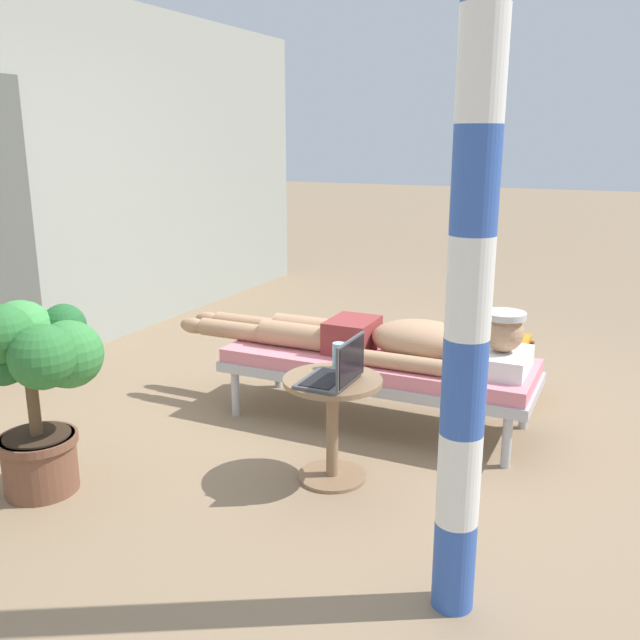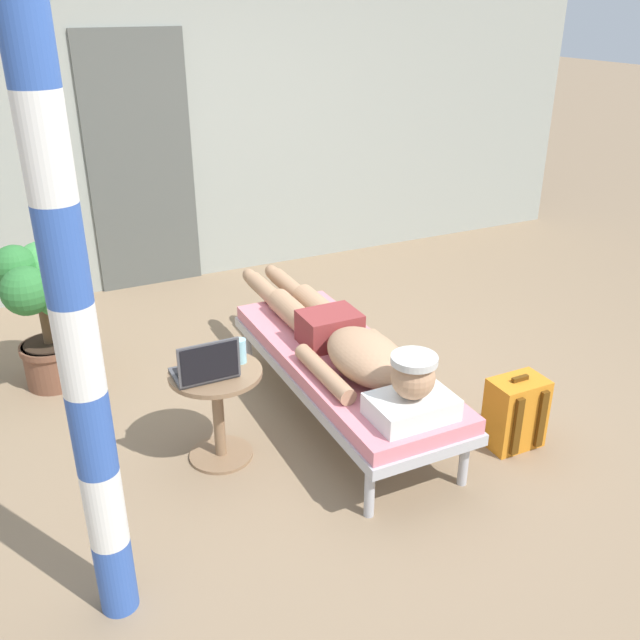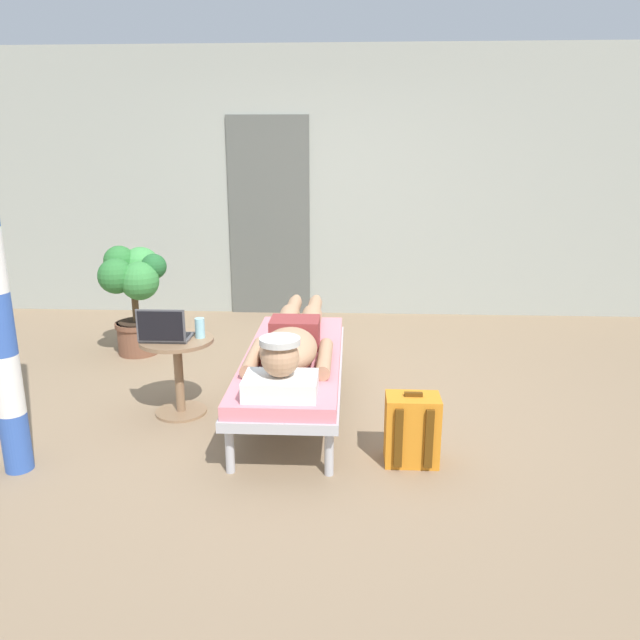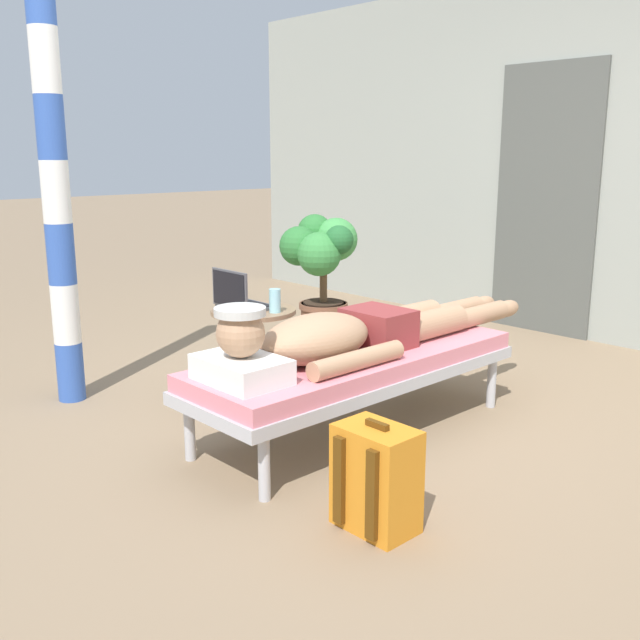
{
  "view_description": "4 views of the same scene",
  "coord_description": "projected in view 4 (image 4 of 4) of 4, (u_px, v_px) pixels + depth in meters",
  "views": [
    {
      "loc": [
        -3.61,
        -1.44,
        1.64
      ],
      "look_at": [
        -0.2,
        0.16,
        0.64
      ],
      "focal_mm": 38.83,
      "sensor_mm": 36.0,
      "label": 1
    },
    {
      "loc": [
        -1.63,
        -3.18,
        2.26
      ],
      "look_at": [
        -0.05,
        0.06,
        0.57
      ],
      "focal_mm": 39.13,
      "sensor_mm": 36.0,
      "label": 2
    },
    {
      "loc": [
        0.37,
        -3.91,
        1.72
      ],
      "look_at": [
        0.18,
        -0.12,
        0.65
      ],
      "focal_mm": 34.31,
      "sensor_mm": 36.0,
      "label": 3
    },
    {
      "loc": [
        2.39,
        -2.61,
        1.38
      ],
      "look_at": [
        -0.19,
        -0.19,
        0.56
      ],
      "focal_mm": 40.46,
      "sensor_mm": 36.0,
      "label": 4
    }
  ],
  "objects": [
    {
      "name": "lounge_chair",
      "position": [
        355.0,
        366.0,
        3.59
      ],
      "size": [
        0.64,
        1.81,
        0.42
      ],
      "color": "#B7B7BC",
      "rests_on": "ground"
    },
    {
      "name": "backpack",
      "position": [
        377.0,
        479.0,
        2.69
      ],
      "size": [
        0.3,
        0.26,
        0.42
      ],
      "color": "orange",
      "rests_on": "ground"
    },
    {
      "name": "ground_plane",
      "position": [
        371.0,
        425.0,
        3.75
      ],
      "size": [
        40.0,
        40.0,
        0.0
      ],
      "primitive_type": "plane",
      "color": "#8C7256"
    },
    {
      "name": "side_table",
      "position": [
        254.0,
        338.0,
        4.09
      ],
      "size": [
        0.48,
        0.48,
        0.52
      ],
      "color": "#8C6B4C",
      "rests_on": "ground"
    },
    {
      "name": "house_door_panel",
      "position": [
        546.0,
        201.0,
        5.5
      ],
      "size": [
        0.84,
        0.03,
        2.04
      ],
      "primitive_type": "cube",
      "color": "#545651",
      "rests_on": "ground"
    },
    {
      "name": "person_reclining",
      "position": [
        350.0,
        333.0,
        3.53
      ],
      "size": [
        0.53,
        2.17,
        0.33
      ],
      "color": "white",
      "rests_on": "lounge_chair"
    },
    {
      "name": "drink_glass",
      "position": [
        275.0,
        301.0,
        3.96
      ],
      "size": [
        0.06,
        0.06,
        0.13
      ],
      "primitive_type": "cylinder",
      "color": "#99D8E5",
      "rests_on": "side_table"
    },
    {
      "name": "potted_plant",
      "position": [
        322.0,
        261.0,
        5.32
      ],
      "size": [
        0.54,
        0.56,
        0.94
      ],
      "color": "brown",
      "rests_on": "ground"
    },
    {
      "name": "house_wall_back",
      "position": [
        618.0,
        157.0,
        5.16
      ],
      "size": [
        7.6,
        0.2,
        2.7
      ],
      "primitive_type": "cube",
      "color": "#999E93",
      "rests_on": "ground"
    },
    {
      "name": "laptop",
      "position": [
        239.0,
        299.0,
        4.05
      ],
      "size": [
        0.31,
        0.24,
        0.23
      ],
      "color": "#4C4C51",
      "rests_on": "side_table"
    },
    {
      "name": "porch_post",
      "position": [
        56.0,
        192.0,
        3.88
      ],
      "size": [
        0.15,
        0.15,
        2.35
      ],
      "color": "#3359B2",
      "rests_on": "ground"
    }
  ]
}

